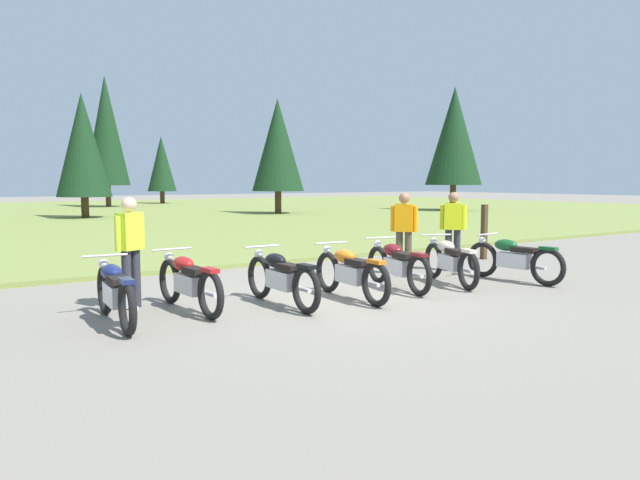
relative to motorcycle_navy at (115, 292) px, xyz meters
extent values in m
plane|color=gray|center=(3.56, -0.19, -0.44)|extent=(140.00, 140.00, 0.00)
cube|color=olive|center=(3.56, 25.77, -0.39)|extent=(80.00, 44.00, 0.10)
cylinder|color=#47331E|center=(14.35, 20.76, 0.23)|extent=(0.36, 0.36, 1.34)
cone|color=#143319|center=(14.35, 20.76, 3.40)|extent=(2.84, 2.84, 5.00)
cylinder|color=#47331E|center=(14.00, 38.63, 0.10)|extent=(0.36, 0.36, 1.07)
cone|color=#143319|center=(14.00, 38.63, 2.79)|extent=(2.23, 2.23, 4.33)
cylinder|color=#47331E|center=(4.61, 22.59, 0.12)|extent=(0.36, 0.36, 1.13)
cone|color=#143319|center=(4.61, 22.59, 3.18)|extent=(2.58, 2.58, 4.98)
cylinder|color=#47331E|center=(24.90, 17.86, 0.38)|extent=(0.36, 0.36, 1.65)
cone|color=#143319|center=(24.90, 17.86, 4.13)|extent=(3.38, 3.38, 5.85)
cylinder|color=#47331E|center=(8.81, 34.64, 0.35)|extent=(0.36, 0.36, 1.58)
cone|color=#143319|center=(8.81, 34.64, 4.86)|extent=(2.99, 2.99, 7.44)
torus|color=black|center=(0.04, 0.69, -0.09)|extent=(0.14, 0.70, 0.70)
torus|color=black|center=(-0.04, -0.71, -0.09)|extent=(0.14, 0.70, 0.70)
cube|color=silver|center=(0.00, -0.01, -0.04)|extent=(0.24, 0.65, 0.28)
ellipsoid|color=navy|center=(0.01, 0.17, 0.24)|extent=(0.29, 0.49, 0.22)
cube|color=black|center=(-0.02, -0.23, 0.18)|extent=(0.25, 0.49, 0.10)
cube|color=navy|center=(-0.04, -0.71, 0.25)|extent=(0.16, 0.33, 0.06)
cylinder|color=silver|center=(0.03, 0.59, 0.42)|extent=(0.62, 0.07, 0.03)
sphere|color=silver|center=(0.04, 0.71, 0.29)|extent=(0.14, 0.14, 0.14)
cylinder|color=silver|center=(0.12, -0.32, -0.14)|extent=(0.10, 0.55, 0.07)
torus|color=black|center=(1.09, 0.93, -0.09)|extent=(0.14, 0.70, 0.70)
torus|color=black|center=(1.16, -0.47, -0.09)|extent=(0.14, 0.70, 0.70)
cube|color=silver|center=(1.12, 0.23, -0.04)|extent=(0.23, 0.65, 0.28)
ellipsoid|color=#AD1919|center=(1.11, 0.41, 0.24)|extent=(0.28, 0.49, 0.22)
cube|color=black|center=(1.13, 0.01, 0.18)|extent=(0.24, 0.49, 0.10)
cube|color=#AD1919|center=(1.16, -0.47, 0.25)|extent=(0.16, 0.33, 0.06)
cylinder|color=silver|center=(1.09, 0.83, 0.42)|extent=(0.62, 0.06, 0.03)
sphere|color=silver|center=(1.08, 0.95, 0.29)|extent=(0.14, 0.14, 0.14)
cylinder|color=silver|center=(1.28, -0.07, -0.14)|extent=(0.10, 0.55, 0.07)
torus|color=black|center=(2.43, 0.50, -0.09)|extent=(0.11, 0.70, 0.70)
torus|color=black|center=(2.44, -0.90, -0.09)|extent=(0.11, 0.70, 0.70)
cube|color=silver|center=(2.44, -0.20, -0.04)|extent=(0.21, 0.64, 0.28)
ellipsoid|color=black|center=(2.44, -0.02, 0.24)|extent=(0.26, 0.48, 0.22)
cube|color=black|center=(2.44, -0.42, 0.18)|extent=(0.22, 0.48, 0.10)
cube|color=black|center=(2.44, -0.90, 0.25)|extent=(0.14, 0.32, 0.06)
cylinder|color=silver|center=(2.43, 0.40, 0.42)|extent=(0.62, 0.04, 0.03)
sphere|color=silver|center=(2.43, 0.52, 0.29)|extent=(0.14, 0.14, 0.14)
cylinder|color=silver|center=(2.58, -0.50, -0.14)|extent=(0.07, 0.55, 0.07)
torus|color=black|center=(3.67, 0.34, -0.09)|extent=(0.14, 0.70, 0.70)
torus|color=black|center=(3.59, -1.06, -0.09)|extent=(0.14, 0.70, 0.70)
cube|color=silver|center=(3.63, -0.36, -0.04)|extent=(0.23, 0.65, 0.28)
ellipsoid|color=orange|center=(3.64, -0.18, 0.24)|extent=(0.28, 0.49, 0.22)
cube|color=black|center=(3.62, -0.58, 0.18)|extent=(0.24, 0.49, 0.10)
cube|color=orange|center=(3.59, -1.06, 0.25)|extent=(0.16, 0.33, 0.06)
cylinder|color=silver|center=(3.66, 0.24, 0.42)|extent=(0.62, 0.06, 0.03)
sphere|color=silver|center=(3.67, 0.36, 0.29)|extent=(0.14, 0.14, 0.14)
cylinder|color=silver|center=(3.76, -0.67, -0.14)|extent=(0.10, 0.55, 0.07)
torus|color=black|center=(4.97, 0.58, -0.09)|extent=(0.22, 0.71, 0.70)
torus|color=black|center=(4.72, -0.80, -0.09)|extent=(0.22, 0.71, 0.70)
cube|color=silver|center=(4.84, -0.11, -0.04)|extent=(0.31, 0.67, 0.28)
ellipsoid|color=maroon|center=(4.88, 0.06, 0.24)|extent=(0.34, 0.52, 0.22)
cube|color=black|center=(4.80, -0.33, 0.18)|extent=(0.30, 0.51, 0.10)
cube|color=maroon|center=(4.72, -0.80, 0.25)|extent=(0.19, 0.34, 0.06)
cylinder|color=silver|center=(4.95, 0.48, 0.42)|extent=(0.62, 0.14, 0.03)
sphere|color=silver|center=(4.97, 0.60, 0.29)|extent=(0.14, 0.14, 0.14)
cylinder|color=silver|center=(4.93, -0.43, -0.14)|extent=(0.17, 0.55, 0.07)
torus|color=black|center=(6.26, 0.43, -0.09)|extent=(0.32, 0.69, 0.70)
torus|color=black|center=(5.80, -0.89, -0.09)|extent=(0.32, 0.69, 0.70)
cube|color=silver|center=(6.03, -0.23, -0.04)|extent=(0.40, 0.67, 0.28)
ellipsoid|color=beige|center=(6.09, -0.06, 0.24)|extent=(0.40, 0.54, 0.22)
cube|color=black|center=(5.96, -0.44, 0.18)|extent=(0.36, 0.53, 0.10)
cube|color=beige|center=(5.80, -0.89, 0.25)|extent=(0.24, 0.35, 0.06)
cylinder|color=silver|center=(6.22, 0.34, 0.42)|extent=(0.60, 0.23, 0.03)
sphere|color=silver|center=(6.26, 0.45, 0.29)|extent=(0.14, 0.14, 0.14)
cylinder|color=silver|center=(6.06, -0.56, -0.14)|extent=(0.25, 0.54, 0.07)
torus|color=black|center=(7.16, -0.01, -0.09)|extent=(0.17, 0.71, 0.70)
torus|color=black|center=(7.30, -1.40, -0.09)|extent=(0.17, 0.71, 0.70)
cube|color=silver|center=(7.23, -0.71, -0.04)|extent=(0.26, 0.66, 0.28)
ellipsoid|color=#144C23|center=(7.21, -0.53, 0.24)|extent=(0.31, 0.50, 0.22)
cube|color=black|center=(7.25, -0.93, 0.18)|extent=(0.27, 0.50, 0.10)
cube|color=#144C23|center=(7.30, -1.40, 0.25)|extent=(0.17, 0.33, 0.06)
cylinder|color=silver|center=(7.17, -0.11, 0.42)|extent=(0.62, 0.09, 0.03)
sphere|color=silver|center=(7.16, 0.01, 0.29)|extent=(0.14, 0.14, 0.14)
cylinder|color=silver|center=(7.40, -0.99, -0.14)|extent=(0.12, 0.55, 0.07)
cylinder|color=#2D2D38|center=(0.40, 0.87, 0.00)|extent=(0.14, 0.14, 0.88)
cylinder|color=#2D2D38|center=(0.56, 0.95, 0.00)|extent=(0.14, 0.14, 0.88)
cube|color=#C6E52D|center=(0.48, 0.91, 0.72)|extent=(0.42, 0.36, 0.56)
sphere|color=beige|center=(0.48, 0.91, 1.12)|extent=(0.22, 0.22, 0.22)
cylinder|color=#C6E52D|center=(0.28, 0.80, 0.70)|extent=(0.09, 0.09, 0.52)
cylinder|color=#C6E52D|center=(0.69, 1.01, 0.70)|extent=(0.09, 0.09, 0.52)
cylinder|color=#4C4233|center=(6.10, 1.00, 0.00)|extent=(0.14, 0.14, 0.88)
cylinder|color=#4C4233|center=(5.98, 1.14, 0.00)|extent=(0.14, 0.14, 0.88)
cube|color=orange|center=(6.04, 1.07, 0.72)|extent=(0.40, 0.42, 0.56)
sphere|color=#9E7051|center=(6.04, 1.07, 1.12)|extent=(0.22, 0.22, 0.22)
cylinder|color=orange|center=(6.19, 0.90, 0.70)|extent=(0.09, 0.09, 0.52)
cylinder|color=orange|center=(5.89, 1.25, 0.70)|extent=(0.09, 0.09, 0.52)
cylinder|color=#2D2D38|center=(7.19, 0.95, 0.00)|extent=(0.14, 0.14, 0.88)
cylinder|color=#2D2D38|center=(7.31, 0.82, 0.00)|extent=(0.14, 0.14, 0.88)
cube|color=#D8EA19|center=(7.25, 0.89, 0.72)|extent=(0.41, 0.41, 0.56)
sphere|color=#9E7051|center=(7.25, 0.89, 1.12)|extent=(0.22, 0.22, 0.22)
cylinder|color=#D8EA19|center=(7.09, 1.05, 0.70)|extent=(0.09, 0.09, 0.52)
cylinder|color=#D8EA19|center=(7.41, 0.72, 0.70)|extent=(0.09, 0.09, 0.52)
cube|color=#47331E|center=(9.29, 1.82, 0.23)|extent=(0.12, 0.12, 1.33)
camera|label=1|loc=(-2.10, -8.08, 1.47)|focal=33.78mm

